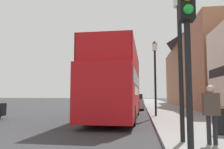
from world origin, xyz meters
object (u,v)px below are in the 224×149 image
(parked_car_ahead_of_bus, at_px, (135,102))
(lamp_post_second, at_px, (155,64))
(litter_bin, at_px, (220,119))
(pedestrian_second, at_px, (211,108))
(traffic_signal, at_px, (187,26))
(lamp_post_nearest, at_px, (180,32))
(tour_bus, at_px, (117,89))

(parked_car_ahead_of_bus, distance_m, lamp_post_second, 8.49)
(litter_bin, bearing_deg, pedestrian_second, -115.36)
(traffic_signal, height_order, lamp_post_second, lamp_post_second)
(parked_car_ahead_of_bus, xyz_separation_m, lamp_post_nearest, (1.75, -15.53, 2.62))
(lamp_post_nearest, height_order, litter_bin, lamp_post_nearest)
(traffic_signal, relative_size, lamp_post_nearest, 0.78)
(pedestrian_second, relative_size, traffic_signal, 0.44)
(pedestrian_second, distance_m, traffic_signal, 2.82)
(tour_bus, height_order, pedestrian_second, tour_bus)
(pedestrian_second, bearing_deg, tour_bus, 114.79)
(tour_bus, bearing_deg, lamp_post_nearest, -68.08)
(tour_bus, relative_size, lamp_post_nearest, 2.12)
(tour_bus, xyz_separation_m, litter_bin, (4.11, -5.58, -1.19))
(pedestrian_second, height_order, lamp_post_second, lamp_post_second)
(pedestrian_second, distance_m, litter_bin, 1.87)
(tour_bus, relative_size, traffic_signal, 2.72)
(parked_car_ahead_of_bus, height_order, lamp_post_nearest, lamp_post_nearest)
(parked_car_ahead_of_bus, distance_m, litter_bin, 14.51)
(lamp_post_nearest, xyz_separation_m, litter_bin, (1.50, 1.39, -2.70))
(tour_bus, height_order, parked_car_ahead_of_bus, tour_bus)
(traffic_signal, xyz_separation_m, lamp_post_nearest, (0.27, 2.28, 0.55))
(pedestrian_second, relative_size, lamp_post_nearest, 0.34)
(parked_car_ahead_of_bus, height_order, lamp_post_second, lamp_post_second)
(pedestrian_second, distance_m, lamp_post_nearest, 2.38)
(litter_bin, bearing_deg, tour_bus, 126.41)
(lamp_post_nearest, bearing_deg, lamp_post_second, 91.57)
(pedestrian_second, distance_m, lamp_post_second, 8.30)
(pedestrian_second, bearing_deg, traffic_signal, -116.16)
(tour_bus, height_order, traffic_signal, tour_bus)
(parked_car_ahead_of_bus, xyz_separation_m, litter_bin, (3.25, -14.14, -0.08))
(parked_car_ahead_of_bus, bearing_deg, traffic_signal, -83.97)
(tour_bus, distance_m, lamp_post_nearest, 7.59)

